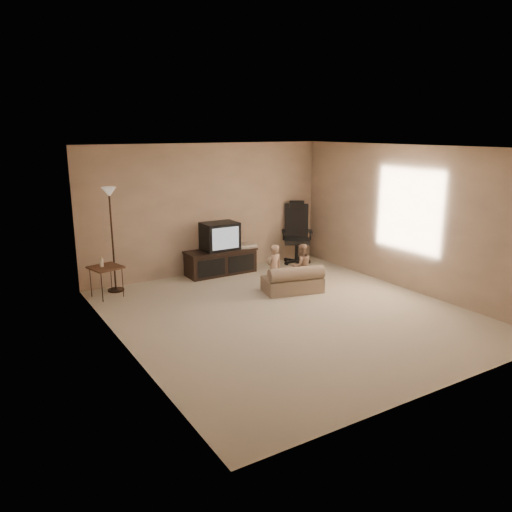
{
  "coord_description": "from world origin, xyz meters",
  "views": [
    {
      "loc": [
        -4.17,
        -5.89,
        2.74
      ],
      "look_at": [
        -0.22,
        0.6,
        0.81
      ],
      "focal_mm": 35.0,
      "sensor_mm": 36.0,
      "label": 1
    }
  ],
  "objects_px": {
    "child_sofa": "(293,281)",
    "toddler_left": "(274,268)",
    "toddler_right": "(301,266)",
    "side_table": "(105,268)",
    "floor_lamp": "(111,216)",
    "office_chair": "(297,241)",
    "tv_stand": "(221,253)"
  },
  "relations": [
    {
      "from": "child_sofa",
      "to": "toddler_right",
      "type": "height_order",
      "value": "toddler_right"
    },
    {
      "from": "office_chair",
      "to": "toddler_right",
      "type": "relative_size",
      "value": 1.62
    },
    {
      "from": "child_sofa",
      "to": "tv_stand",
      "type": "bearing_deg",
      "value": 120.91
    },
    {
      "from": "office_chair",
      "to": "toddler_left",
      "type": "distance_m",
      "value": 2.06
    },
    {
      "from": "child_sofa",
      "to": "toddler_left",
      "type": "height_order",
      "value": "toddler_left"
    },
    {
      "from": "child_sofa",
      "to": "toddler_left",
      "type": "distance_m",
      "value": 0.41
    },
    {
      "from": "toddler_left",
      "to": "toddler_right",
      "type": "height_order",
      "value": "toddler_left"
    },
    {
      "from": "tv_stand",
      "to": "side_table",
      "type": "height_order",
      "value": "tv_stand"
    },
    {
      "from": "floor_lamp",
      "to": "side_table",
      "type": "bearing_deg",
      "value": -132.17
    },
    {
      "from": "side_table",
      "to": "toddler_right",
      "type": "distance_m",
      "value": 3.37
    },
    {
      "from": "side_table",
      "to": "child_sofa",
      "type": "height_order",
      "value": "side_table"
    },
    {
      "from": "floor_lamp",
      "to": "child_sofa",
      "type": "xyz_separation_m",
      "value": [
        2.61,
        -1.68,
        -1.13
      ]
    },
    {
      "from": "tv_stand",
      "to": "toddler_left",
      "type": "distance_m",
      "value": 1.5
    },
    {
      "from": "toddler_left",
      "to": "toddler_right",
      "type": "bearing_deg",
      "value": 171.8
    },
    {
      "from": "toddler_left",
      "to": "side_table",
      "type": "bearing_deg",
      "value": -30.36
    },
    {
      "from": "tv_stand",
      "to": "floor_lamp",
      "type": "xyz_separation_m",
      "value": [
        -2.07,
        -0.0,
        0.9
      ]
    },
    {
      "from": "office_chair",
      "to": "child_sofa",
      "type": "height_order",
      "value": "office_chair"
    },
    {
      "from": "side_table",
      "to": "floor_lamp",
      "type": "height_order",
      "value": "floor_lamp"
    },
    {
      "from": "tv_stand",
      "to": "office_chair",
      "type": "height_order",
      "value": "office_chair"
    },
    {
      "from": "tv_stand",
      "to": "child_sofa",
      "type": "height_order",
      "value": "tv_stand"
    },
    {
      "from": "toddler_left",
      "to": "toddler_right",
      "type": "relative_size",
      "value": 1.06
    },
    {
      "from": "side_table",
      "to": "child_sofa",
      "type": "relative_size",
      "value": 0.65
    },
    {
      "from": "office_chair",
      "to": "side_table",
      "type": "xyz_separation_m",
      "value": [
        -4.05,
        -0.17,
        0.05
      ]
    },
    {
      "from": "tv_stand",
      "to": "office_chair",
      "type": "relative_size",
      "value": 1.1
    },
    {
      "from": "toddler_right",
      "to": "toddler_left",
      "type": "bearing_deg",
      "value": 8.61
    },
    {
      "from": "floor_lamp",
      "to": "toddler_left",
      "type": "bearing_deg",
      "value": -32.4
    },
    {
      "from": "office_chair",
      "to": "child_sofa",
      "type": "bearing_deg",
      "value": -94.58
    },
    {
      "from": "child_sofa",
      "to": "floor_lamp",
      "type": "bearing_deg",
      "value": 160.48
    },
    {
      "from": "side_table",
      "to": "toddler_right",
      "type": "relative_size",
      "value": 0.9
    },
    {
      "from": "child_sofa",
      "to": "toddler_right",
      "type": "distance_m",
      "value": 0.39
    },
    {
      "from": "side_table",
      "to": "floor_lamp",
      "type": "bearing_deg",
      "value": 47.83
    },
    {
      "from": "side_table",
      "to": "child_sofa",
      "type": "bearing_deg",
      "value": -27.1
    }
  ]
}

